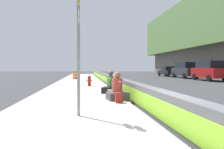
# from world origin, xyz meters

# --- Properties ---
(ground_plane) EXTENTS (160.00, 160.00, 0.00)m
(ground_plane) POSITION_xyz_m (0.00, 0.00, 0.00)
(ground_plane) COLOR #353538
(ground_plane) RESTS_ON ground
(sidewalk_strip) EXTENTS (80.00, 4.40, 0.14)m
(sidewalk_strip) POSITION_xyz_m (0.00, 2.65, 0.07)
(sidewalk_strip) COLOR #A8A59E
(sidewalk_strip) RESTS_ON ground_plane
(jersey_barrier) EXTENTS (76.00, 0.45, 0.85)m
(jersey_barrier) POSITION_xyz_m (0.00, 0.00, 0.42)
(jersey_barrier) COLOR #545456
(jersey_barrier) RESTS_ON ground_plane
(route_sign_post) EXTENTS (0.44, 0.09, 3.60)m
(route_sign_post) POSITION_xyz_m (0.83, 2.40, 2.21)
(route_sign_post) COLOR gray
(route_sign_post) RESTS_ON sidewalk_strip
(fire_hydrant) EXTENTS (0.26, 0.46, 0.88)m
(fire_hydrant) POSITION_xyz_m (10.57, 1.85, 0.59)
(fire_hydrant) COLOR red
(fire_hydrant) RESTS_ON sidewalk_strip
(seated_person_foreground) EXTENTS (0.86, 0.97, 1.20)m
(seated_person_foreground) POSITION_xyz_m (3.67, 0.83, 0.52)
(seated_person_foreground) COLOR #424247
(seated_person_foreground) RESTS_ON sidewalk_strip
(seated_person_middle) EXTENTS (0.78, 0.88, 1.12)m
(seated_person_middle) POSITION_xyz_m (4.75, 0.74, 0.49)
(seated_person_middle) COLOR #706651
(seated_person_middle) RESTS_ON sidewalk_strip
(seated_person_rear) EXTENTS (0.99, 1.07, 1.21)m
(seated_person_rear) POSITION_xyz_m (6.04, 0.82, 0.52)
(seated_person_rear) COLOR black
(seated_person_rear) RESTS_ON sidewalk_strip
(backpack) EXTENTS (0.32, 0.28, 0.40)m
(backpack) POSITION_xyz_m (2.92, 0.90, 0.33)
(backpack) COLOR maroon
(backpack) RESTS_ON sidewalk_strip
(construction_barrel) EXTENTS (0.54, 0.54, 0.95)m
(construction_barrel) POSITION_xyz_m (20.60, 3.31, 0.62)
(construction_barrel) COLOR orange
(construction_barrel) RESTS_ON sidewalk_strip
(parked_car_fourth) EXTENTS (4.81, 2.09, 2.28)m
(parked_car_fourth) POSITION_xyz_m (17.44, -12.07, 1.18)
(parked_car_fourth) COLOR maroon
(parked_car_fourth) RESTS_ON ground_plane
(parked_car_midline) EXTENTS (4.87, 2.21, 2.28)m
(parked_car_midline) POSITION_xyz_m (23.50, -12.19, 1.18)
(parked_car_midline) COLOR #28282D
(parked_car_midline) RESTS_ON ground_plane
(parked_car_far) EXTENTS (4.54, 2.02, 1.71)m
(parked_car_far) POSITION_xyz_m (30.02, -12.18, 0.86)
(parked_car_far) COLOR black
(parked_car_far) RESTS_ON ground_plane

